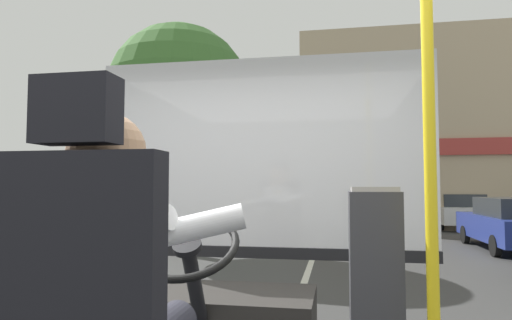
# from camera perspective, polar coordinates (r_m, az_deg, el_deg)

# --- Properties ---
(ground) EXTENTS (18.00, 44.00, 0.06)m
(ground) POSITION_cam_1_polar(r_m,az_deg,el_deg) (10.54, 7.37, -12.24)
(ground) COLOR #393939
(bus_driver) EXTENTS (0.75, 0.56, 0.79)m
(bus_driver) POSITION_cam_1_polar(r_m,az_deg,el_deg) (1.46, -17.99, -13.78)
(bus_driver) COLOR #282833
(bus_driver) RESTS_ON driver_seat
(handrail_pole) EXTENTS (0.04, 0.04, 2.28)m
(handrail_pole) POSITION_cam_1_polar(r_m,az_deg,el_deg) (1.73, 21.39, 1.86)
(handrail_pole) COLOR yellow
(handrail_pole) RESTS_ON bus_floor
(fare_box) EXTENTS (0.20, 0.24, 0.99)m
(fare_box) POSITION_cam_1_polar(r_m,az_deg,el_deg) (1.97, 15.10, -17.87)
(fare_box) COLOR #333338
(fare_box) RESTS_ON bus_floor
(windshield_panel) EXTENTS (2.50, 0.08, 1.48)m
(windshield_panel) POSITION_cam_1_polar(r_m,az_deg,el_deg) (3.27, 0.55, -2.41)
(windshield_panel) COLOR silver
(street_tree) EXTENTS (3.41, 3.41, 5.51)m
(street_tree) POSITION_cam_1_polar(r_m,az_deg,el_deg) (11.00, -9.88, 8.13)
(street_tree) COLOR #4C3828
(street_tree) RESTS_ON ground
(shop_building) EXTENTS (12.53, 5.51, 7.68)m
(shop_building) POSITION_cam_1_polar(r_m,az_deg,el_deg) (20.49, 24.08, 3.16)
(shop_building) COLOR tan
(shop_building) RESTS_ON ground
(parked_car_white) EXTENTS (1.82, 3.98, 1.32)m
(parked_car_white) POSITION_cam_1_polar(r_m,az_deg,el_deg) (18.87, 24.33, -5.92)
(parked_car_white) COLOR silver
(parked_car_white) RESTS_ON ground
(parked_car_red) EXTENTS (1.94, 3.85, 1.41)m
(parked_car_red) POSITION_cam_1_polar(r_m,az_deg,el_deg) (23.55, 21.31, -5.31)
(parked_car_red) COLOR maroon
(parked_car_red) RESTS_ON ground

